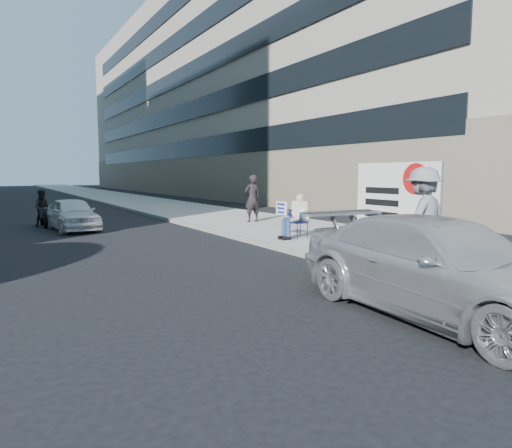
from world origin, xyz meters
TOP-DOWN VIEW (x-y plane):
  - ground at (0.00, 0.00)m, footprint 160.00×160.00m
  - near_sidewalk at (4.00, 20.00)m, footprint 5.00×120.00m
  - near_building at (17.00, 32.00)m, footprint 14.00×70.00m
  - seated_protester at (2.56, 2.42)m, footprint 0.83×1.11m
  - jogger at (2.30, -2.33)m, footprint 1.42×0.98m
  - pedestrian_woman at (3.82, 7.15)m, footprint 0.67×0.44m
  - protest_banner at (4.78, 0.69)m, footprint 0.08×3.06m
  - parked_sedan at (0.41, -4.24)m, footprint 2.14×4.91m
  - white_sedan_near at (-2.56, 9.10)m, footprint 1.67×3.57m
  - motorcycle at (-3.35, 10.89)m, footprint 0.73×2.05m

SIDE VIEW (x-z plane):
  - ground at x=0.00m, z-range 0.00..0.00m
  - near_sidewalk at x=4.00m, z-range 0.00..0.15m
  - white_sedan_near at x=-2.56m, z-range 0.00..1.18m
  - motorcycle at x=-3.35m, z-range -0.08..1.35m
  - parked_sedan at x=0.41m, z-range 0.00..1.40m
  - seated_protester at x=2.56m, z-range 0.22..1.53m
  - pedestrian_woman at x=3.82m, z-range 0.15..1.99m
  - jogger at x=2.30m, z-range 0.15..2.17m
  - protest_banner at x=4.78m, z-range 0.30..2.50m
  - near_building at x=17.00m, z-range 0.00..20.00m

